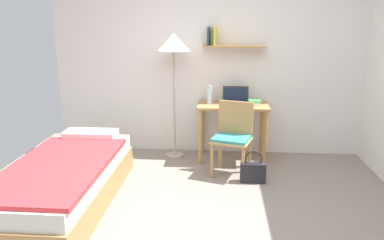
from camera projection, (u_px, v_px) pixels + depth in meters
name	position (u px, v px, depth m)	size (l,w,h in m)	color
ground_plane	(208.00, 223.00, 3.45)	(5.28, 5.28, 0.00)	gray
wall_back	(215.00, 59.00, 5.07)	(4.40, 0.27, 2.60)	white
bed	(66.00, 182.00, 3.77)	(0.90, 2.05, 0.54)	#B2844C
desk	(233.00, 116.00, 4.92)	(0.92, 0.53, 0.76)	#B2844C
desk_chair	(233.00, 135.00, 4.48)	(0.54, 0.50, 0.88)	#B2844C
standing_lamp	(173.00, 48.00, 4.80)	(0.43, 0.43, 1.66)	#B2A893
laptop	(236.00, 99.00, 4.92)	(0.34, 0.23, 0.22)	black
water_bottle	(210.00, 95.00, 4.89)	(0.07, 0.07, 0.24)	silver
book_stack	(254.00, 102.00, 4.86)	(0.17, 0.22, 0.06)	silver
handbag	(253.00, 171.00, 4.31)	(0.29, 0.11, 0.38)	#232328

